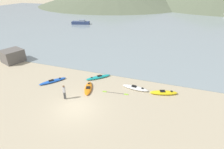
% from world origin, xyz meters
% --- Properties ---
extents(ground_plane, '(400.00, 400.00, 0.00)m').
position_xyz_m(ground_plane, '(0.00, 0.00, 0.00)').
color(ground_plane, tan).
extents(bay_water, '(160.00, 70.00, 0.06)m').
position_xyz_m(bay_water, '(0.00, 42.15, 0.03)').
color(bay_water, gray).
rests_on(bay_water, ground_plane).
extents(kayak_on_sand_0, '(2.40, 2.84, 0.31)m').
position_xyz_m(kayak_on_sand_0, '(-4.95, 3.33, 0.13)').
color(kayak_on_sand_0, blue).
rests_on(kayak_on_sand_0, ground_plane).
extents(kayak_on_sand_1, '(2.94, 1.01, 0.37)m').
position_xyz_m(kayak_on_sand_1, '(4.50, 4.95, 0.16)').
color(kayak_on_sand_1, white).
rests_on(kayak_on_sand_1, ground_plane).
extents(kayak_on_sand_2, '(1.60, 2.83, 0.34)m').
position_xyz_m(kayak_on_sand_2, '(-0.32, 3.26, 0.15)').
color(kayak_on_sand_2, orange).
rests_on(kayak_on_sand_2, ground_plane).
extents(kayak_on_sand_3, '(2.96, 1.53, 0.40)m').
position_xyz_m(kayak_on_sand_3, '(7.50, 4.99, 0.18)').
color(kayak_on_sand_3, yellow).
rests_on(kayak_on_sand_3, ground_plane).
extents(kayak_on_sand_4, '(2.67, 2.56, 0.34)m').
position_xyz_m(kayak_on_sand_4, '(-0.27, 5.93, 0.15)').
color(kayak_on_sand_4, teal).
rests_on(kayak_on_sand_4, ground_plane).
extents(person_near_foreground, '(0.32, 0.22, 1.58)m').
position_xyz_m(person_near_foreground, '(-1.71, 0.87, 0.91)').
color(person_near_foreground, '#4C4C4C').
rests_on(person_near_foreground, ground_plane).
extents(moored_boat_3, '(5.15, 2.61, 1.30)m').
position_xyz_m(moored_boat_3, '(-17.37, 33.54, 0.51)').
color(moored_boat_3, navy).
rests_on(moored_boat_3, bay_water).
extents(loose_paddle, '(2.78, 0.48, 0.03)m').
position_xyz_m(loose_paddle, '(2.68, 3.52, 0.01)').
color(loose_paddle, black).
rests_on(loose_paddle, ground_plane).
extents(shoreline_rock, '(3.21, 3.32, 1.78)m').
position_xyz_m(shoreline_rock, '(-14.11, 6.61, 0.89)').
color(shoreline_rock, '#605B56').
rests_on(shoreline_rock, ground_plane).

